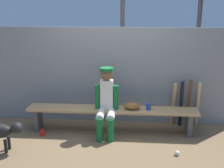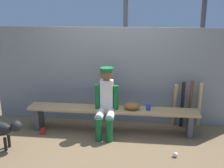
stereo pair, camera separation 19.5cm
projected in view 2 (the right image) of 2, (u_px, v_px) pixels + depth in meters
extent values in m
plane|color=brown|center=(112.00, 131.00, 5.02)|extent=(30.00, 30.00, 0.00)
cube|color=gray|center=(115.00, 76.00, 5.23)|extent=(4.70, 0.03, 1.82)
cube|color=tan|center=(112.00, 110.00, 4.91)|extent=(3.01, 0.36, 0.04)
cube|color=#4C4C51|center=(39.00, 118.00, 5.12)|extent=(0.08, 0.29, 0.40)
cube|color=#4C4C51|center=(189.00, 125.00, 4.81)|extent=(0.08, 0.29, 0.40)
cube|color=silver|center=(107.00, 94.00, 4.84)|extent=(0.22, 0.13, 0.52)
sphere|color=brown|center=(107.00, 74.00, 4.74)|extent=(0.22, 0.22, 0.22)
cylinder|color=#14662D|center=(107.00, 69.00, 4.72)|extent=(0.23, 0.23, 0.06)
cylinder|color=silver|center=(100.00, 114.00, 4.75)|extent=(0.13, 0.38, 0.13)
cylinder|color=#14662D|center=(99.00, 130.00, 4.63)|extent=(0.11, 0.11, 0.40)
cylinder|color=#14662D|center=(98.00, 97.00, 4.85)|extent=(0.09, 0.09, 0.44)
cylinder|color=silver|center=(111.00, 115.00, 4.73)|extent=(0.13, 0.38, 0.13)
cylinder|color=#14662D|center=(109.00, 130.00, 4.60)|extent=(0.11, 0.11, 0.40)
cylinder|color=#14662D|center=(116.00, 98.00, 4.82)|extent=(0.09, 0.09, 0.44)
ellipsoid|color=brown|center=(132.00, 106.00, 4.84)|extent=(0.28, 0.20, 0.12)
cylinder|color=tan|center=(175.00, 105.00, 5.12)|extent=(0.07, 0.25, 0.85)
cylinder|color=black|center=(182.00, 105.00, 5.08)|extent=(0.08, 0.14, 0.88)
cylinder|color=brown|center=(191.00, 104.00, 5.06)|extent=(0.08, 0.17, 0.92)
cylinder|color=tan|center=(199.00, 105.00, 5.11)|extent=(0.09, 0.20, 0.87)
sphere|color=white|center=(176.00, 155.00, 4.18)|extent=(0.07, 0.07, 0.07)
cylinder|color=red|center=(43.00, 131.00, 4.91)|extent=(0.08, 0.08, 0.11)
cylinder|color=#1E47AD|center=(148.00, 107.00, 4.82)|extent=(0.08, 0.08, 0.11)
cylinder|color=#3F3F42|center=(125.00, 52.00, 6.14)|extent=(0.10, 0.10, 2.40)
cylinder|color=#3F3F42|center=(200.00, 53.00, 5.96)|extent=(0.10, 0.10, 2.40)
sphere|color=black|center=(16.00, 126.00, 4.29)|extent=(0.18, 0.18, 0.18)
cylinder|color=black|center=(9.00, 141.00, 4.45)|extent=(0.05, 0.05, 0.22)
cylinder|color=black|center=(5.00, 144.00, 4.34)|extent=(0.05, 0.05, 0.22)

